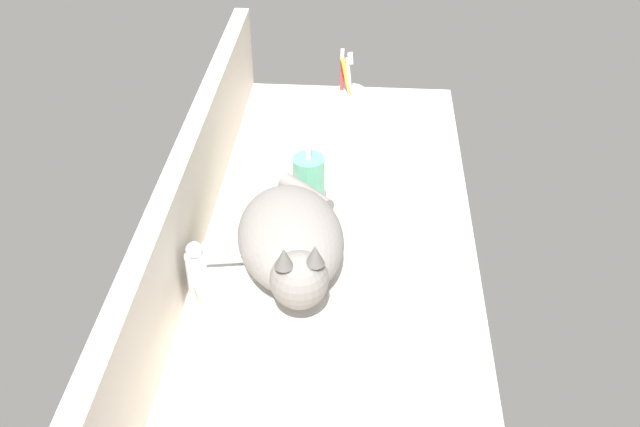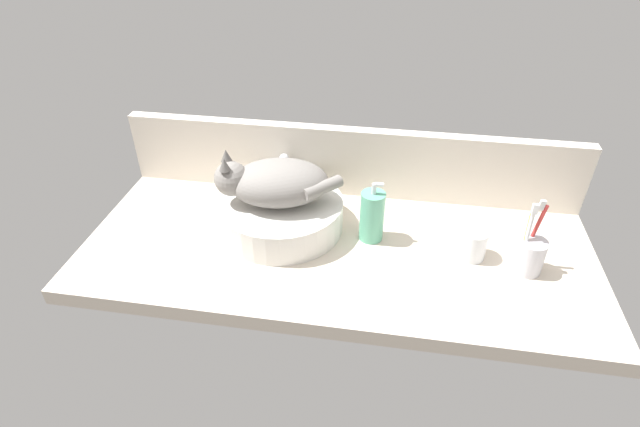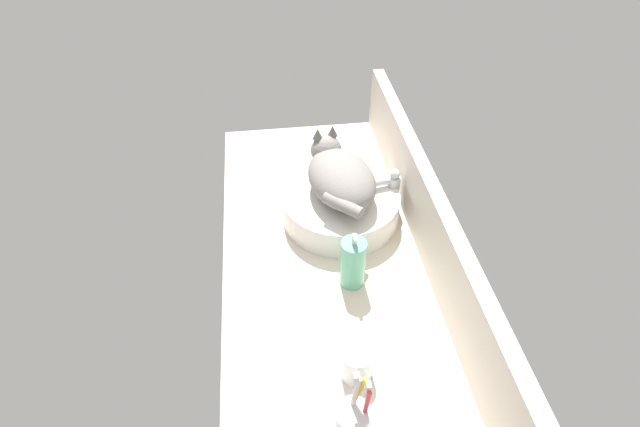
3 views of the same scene
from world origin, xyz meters
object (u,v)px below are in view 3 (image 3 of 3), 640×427
object	(u,v)px
sink_basin	(340,206)
soap_dispenser	(353,263)
water_glass	(357,364)
faucet	(389,189)
cat	(339,175)
toothbrush_cup	(353,421)

from	to	relation	value
sink_basin	soap_dispenser	bearing A→B (deg)	-2.18
water_glass	soap_dispenser	bearing A→B (deg)	171.96
sink_basin	faucet	world-z (taller)	faucet
soap_dispenser	water_glass	bearing A→B (deg)	-8.04
faucet	cat	bearing A→B (deg)	-86.75
sink_basin	toothbrush_cup	size ratio (longest dim) A/B	1.75
faucet	sink_basin	bearing A→B (deg)	-81.43
sink_basin	faucet	bearing A→B (deg)	98.57
cat	soap_dispenser	world-z (taller)	cat
toothbrush_cup	water_glass	world-z (taller)	toothbrush_cup
toothbrush_cup	cat	bearing A→B (deg)	173.44
sink_basin	cat	distance (cm)	10.04
faucet	soap_dispenser	bearing A→B (deg)	-30.24
cat	water_glass	xyz separation A→B (cm)	(50.22, -4.08, -10.71)
sink_basin	faucet	size ratio (longest dim) A/B	2.40
sink_basin	soap_dispenser	world-z (taller)	soap_dispenser
cat	water_glass	distance (cm)	51.51
faucet	soap_dispenser	size ratio (longest dim) A/B	0.81
faucet	soap_dispenser	world-z (taller)	soap_dispenser
toothbrush_cup	faucet	bearing A→B (deg)	161.04
sink_basin	soap_dispenser	size ratio (longest dim) A/B	1.93
water_glass	cat	bearing A→B (deg)	175.36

